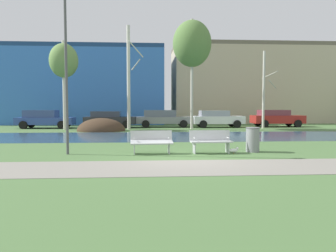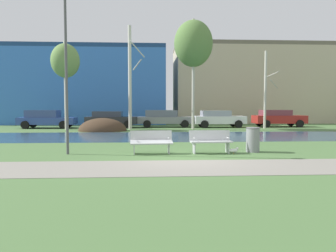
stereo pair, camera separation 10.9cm
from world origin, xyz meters
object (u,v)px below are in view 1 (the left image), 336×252
bench_right (211,141)px  parked_wagon_fourth_white (217,118)px  trash_bin (253,139)px  seagull (234,150)px  parked_van_nearest_blue (44,119)px  parked_suv_fifth_red (276,118)px  parked_sedan_second_dark (109,119)px  streetlamp (66,47)px  bench_left (152,141)px  parked_hatch_third_grey (163,118)px

bench_right → parked_wagon_fourth_white: size_ratio=0.38×
trash_bin → seagull: 1.02m
seagull → parked_van_nearest_blue: parked_van_nearest_blue is taller
parked_van_nearest_blue → trash_bin: bearing=-48.9°
seagull → parked_suv_fifth_red: size_ratio=0.09×
bench_right → trash_bin: (1.71, 0.20, 0.03)m
seagull → parked_sedan_second_dark: parked_sedan_second_dark is taller
trash_bin → streetlamp: size_ratio=0.16×
trash_bin → streetlamp: (-7.15, -0.17, 3.50)m
streetlamp → parked_suv_fifth_red: bearing=46.7°
streetlamp → parked_sedan_second_dark: streetlamp is taller
streetlamp → parked_sedan_second_dark: bearing=90.6°
bench_left → bench_right: same height
parked_suv_fifth_red → parked_wagon_fourth_white: bearing=-176.3°
parked_suv_fifth_red → parked_sedan_second_dark: bearing=-178.9°
streetlamp → parked_van_nearest_blue: (-5.36, 14.50, -3.23)m
bench_left → streetlamp: 4.73m
bench_left → seagull: bearing=-3.8°
streetlamp → parked_wagon_fourth_white: streetlamp is taller
streetlamp → parked_hatch_third_grey: size_ratio=1.28×
parked_hatch_third_grey → parked_suv_fifth_red: 9.86m
seagull → parked_hatch_third_grey: size_ratio=0.09×
trash_bin → parked_sedan_second_dark: (-7.31, 14.60, 0.23)m
bench_left → parked_van_nearest_blue: 16.84m
parked_van_nearest_blue → parked_wagon_fourth_white: parked_van_nearest_blue is taller
bench_right → streetlamp: 6.48m
parked_van_nearest_blue → parked_sedan_second_dark: parked_van_nearest_blue is taller
parked_van_nearest_blue → parked_hatch_third_grey: 9.70m
seagull → parked_wagon_fourth_white: size_ratio=0.10×
bench_left → parked_hatch_third_grey: bearing=85.7°
streetlamp → parked_wagon_fourth_white: bearing=58.9°
trash_bin → parked_wagon_fourth_white: (1.74, 14.53, 0.26)m
bench_right → parked_van_nearest_blue: parked_van_nearest_blue is taller
trash_bin → parked_van_nearest_blue: 19.02m
parked_suv_fifth_red → streetlamp: bearing=-133.3°
bench_right → trash_bin: bearing=6.8°
parked_van_nearest_blue → parked_wagon_fourth_white: bearing=0.8°
bench_left → streetlamp: (-3.15, 0.03, 3.53)m
bench_right → seagull: size_ratio=3.99×
bench_left → trash_bin: size_ratio=1.67×
parked_wagon_fourth_white → parked_van_nearest_blue: bearing=-179.2°
seagull → bench_right: bearing=166.4°
streetlamp → trash_bin: bearing=1.4°
parked_van_nearest_blue → parked_sedan_second_dark: 5.20m
parked_suv_fifth_red → trash_bin: bearing=-115.3°
bench_left → parked_wagon_fourth_white: 15.81m
streetlamp → parked_wagon_fourth_white: (8.88, 14.70, -3.24)m
parked_wagon_fourth_white → bench_right: bearing=-103.2°
parked_van_nearest_blue → parked_sedan_second_dark: bearing=3.0°
trash_bin → parked_hatch_third_grey: bearing=100.6°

